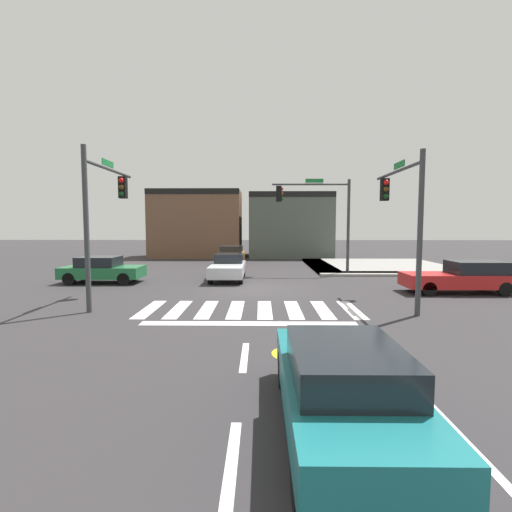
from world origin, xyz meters
name	(u,v)px	position (x,y,z in m)	size (l,w,h in m)	color
ground_plane	(253,289)	(0.00, 0.00, 0.00)	(120.00, 120.00, 0.00)	#302D30
crosswalk_near	(250,309)	(0.00, -4.50, 0.00)	(7.90, 3.01, 0.01)	silver
lane_markings	(306,431)	(1.06, -12.74, 0.00)	(6.80, 24.25, 0.01)	white
bike_detector_marking	(296,354)	(1.23, -9.28, 0.00)	(1.17, 1.17, 0.01)	yellow
curb_corner_northeast	(372,266)	(8.49, 9.42, 0.07)	(10.00, 10.60, 0.15)	gray
storefront_row	(248,225)	(-0.91, 19.05, 3.13)	(17.11, 6.99, 6.36)	brown
traffic_signal_southeast	(402,204)	(5.73, -3.66, 3.87)	(0.32, 4.85, 5.59)	#383A3D
traffic_signal_southwest	(104,202)	(-5.69, -3.40, 3.97)	(0.32, 4.68, 5.83)	#383A3D
traffic_signal_northeast	(319,208)	(3.96, 5.44, 4.12)	(4.82, 0.32, 5.91)	#383A3D
car_red	(463,277)	(9.56, -1.00, 0.74)	(4.80, 1.80, 1.46)	red
car_teal	(342,386)	(1.57, -12.77, 0.73)	(1.71, 4.53, 1.41)	#196B70
car_green	(102,269)	(-8.09, 1.83, 0.72)	(4.14, 1.88, 1.41)	#1E6638
car_orange	(231,256)	(-1.85, 10.68, 0.76)	(1.85, 4.38, 1.48)	orange
car_silver	(228,267)	(-1.46, 3.25, 0.71)	(1.81, 4.39, 1.41)	#B7BABF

